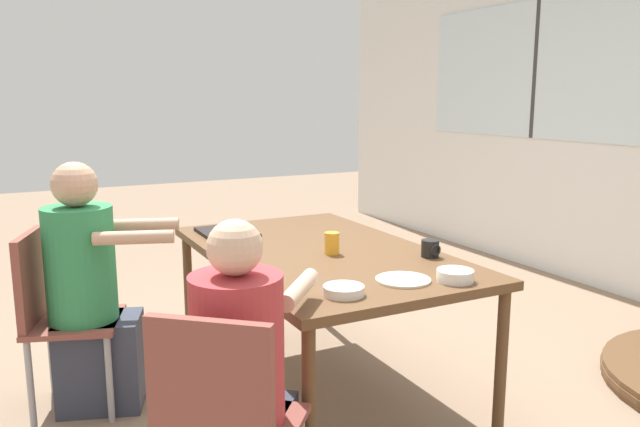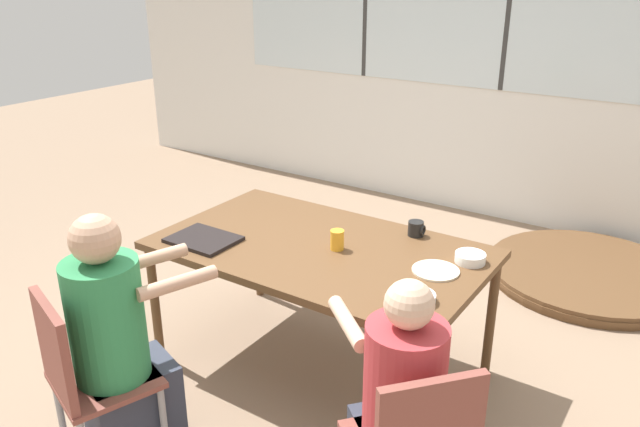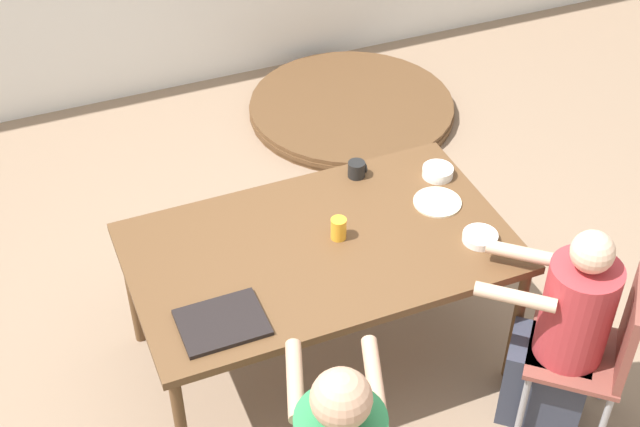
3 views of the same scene
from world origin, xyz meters
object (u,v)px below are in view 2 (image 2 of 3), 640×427
person_man_blue_shirt (119,353)px  person_woman_green_shirt (398,421)px  chair_for_man_blue_shirt (81,371)px  folded_table_stack (588,273)px  bowl_white_shallow (418,297)px  juice_glass (337,240)px  coffee_mug (416,229)px  bowl_cereal (470,258)px

person_man_blue_shirt → person_woman_green_shirt: bearing=34.1°
chair_for_man_blue_shirt → person_man_blue_shirt: 0.17m
chair_for_man_blue_shirt → folded_table_stack: chair_for_man_blue_shirt is taller
person_woman_green_shirt → bowl_white_shallow: size_ratio=7.03×
chair_for_man_blue_shirt → juice_glass: (0.50, 1.20, 0.27)m
person_woman_green_shirt → bowl_white_shallow: 0.56m
person_woman_green_shirt → person_man_blue_shirt: bearing=145.9°
person_woman_green_shirt → coffee_mug: 1.23m
person_man_blue_shirt → folded_table_stack: (1.36, 2.94, -0.49)m
person_woman_green_shirt → person_man_blue_shirt: 1.22m
person_man_blue_shirt → bowl_cereal: bearing=69.0°
folded_table_stack → person_woman_green_shirt: bearing=-94.1°
juice_glass → folded_table_stack: bearing=64.1°
chair_for_man_blue_shirt → juice_glass: 1.33m
person_woman_green_shirt → bowl_cereal: (-0.11, 0.95, 0.26)m
person_man_blue_shirt → bowl_cereal: (1.07, 1.28, 0.22)m
coffee_mug → bowl_white_shallow: 0.71m
person_woman_green_shirt → bowl_white_shallow: (-0.16, 0.47, 0.26)m
coffee_mug → juice_glass: bearing=-124.3°
person_woman_green_shirt → bowl_cereal: person_woman_green_shirt is taller
coffee_mug → bowl_white_shallow: bearing=-63.9°
chair_for_man_blue_shirt → folded_table_stack: 3.43m
chair_for_man_blue_shirt → folded_table_stack: (1.42, 3.09, -0.47)m
chair_for_man_blue_shirt → folded_table_stack: bearing=84.2°
juice_glass → bowl_white_shallow: size_ratio=0.66×
bowl_cereal → person_man_blue_shirt: bearing=-129.8°
juice_glass → folded_table_stack: (0.92, 1.89, -0.74)m
person_woman_green_shirt → bowl_cereal: bearing=47.2°
chair_for_man_blue_shirt → person_woman_green_shirt: person_woman_green_shirt is taller
person_man_blue_shirt → bowl_white_shallow: size_ratio=7.55×
person_man_blue_shirt → bowl_cereal: 1.68m
juice_glass → bowl_white_shallow: juice_glass is taller
bowl_cereal → person_woman_green_shirt: bearing=-83.4°
person_woman_green_shirt → person_man_blue_shirt: person_man_blue_shirt is taller
juice_glass → bowl_white_shallow: (0.57, -0.26, -0.03)m
chair_for_man_blue_shirt → person_woman_green_shirt: (1.23, 0.48, -0.02)m
coffee_mug → bowl_cereal: bearing=-22.3°
person_woman_green_shirt → folded_table_stack: 2.66m
person_woman_green_shirt → bowl_cereal: size_ratio=7.40×
chair_for_man_blue_shirt → juice_glass: bearing=86.3°
person_woman_green_shirt → juice_glass: bearing=85.9°
bowl_white_shallow → bowl_cereal: size_ratio=1.05×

